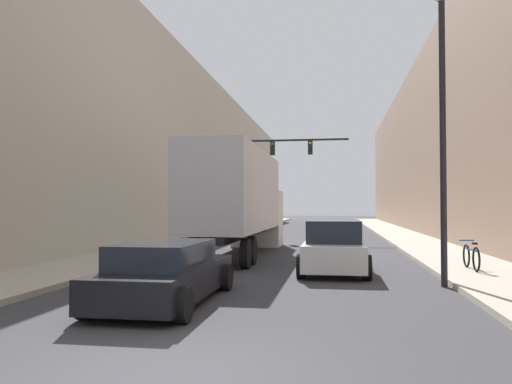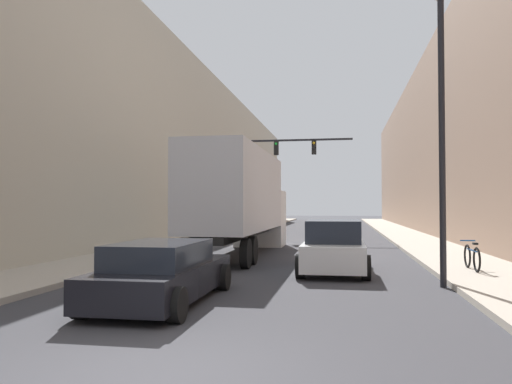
% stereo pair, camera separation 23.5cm
% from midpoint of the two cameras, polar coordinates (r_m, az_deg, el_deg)
% --- Properties ---
extents(ground_plane, '(200.00, 200.00, 0.00)m').
position_cam_midpoint_polar(ground_plane, '(6.30, -10.37, -20.66)').
color(ground_plane, '#38383D').
extents(sidewalk_right, '(2.97, 80.00, 0.15)m').
position_cam_midpoint_polar(sidewalk_right, '(35.89, 16.76, -4.71)').
color(sidewalk_right, '#B2A899').
rests_on(sidewalk_right, ground).
extents(sidewalk_left, '(2.97, 80.00, 0.15)m').
position_cam_midpoint_polar(sidewalk_left, '(36.61, -3.28, -4.71)').
color(sidewalk_left, '#B2A899').
rests_on(sidewalk_left, ground).
extents(building_right, '(6.00, 80.00, 12.81)m').
position_cam_midpoint_polar(building_right, '(36.90, 23.64, 5.29)').
color(building_right, '#997A66').
rests_on(building_right, ground).
extents(building_left, '(6.00, 80.00, 12.40)m').
position_cam_midpoint_polar(building_left, '(38.06, -9.88, 4.66)').
color(building_left, '#BCB29E').
rests_on(building_left, ground).
extents(semi_truck, '(2.40, 11.59, 4.24)m').
position_cam_midpoint_polar(semi_truck, '(20.97, -1.32, -0.75)').
color(semi_truck, silver).
rests_on(semi_truck, ground).
extents(sedan_car, '(2.05, 4.79, 1.30)m').
position_cam_midpoint_polar(sedan_car, '(10.91, -9.99, -9.11)').
color(sedan_car, black).
rests_on(sedan_car, ground).
extents(suv_car, '(2.07, 4.77, 1.62)m').
position_cam_midpoint_polar(suv_car, '(15.95, 9.32, -6.24)').
color(suv_car, silver).
rests_on(suv_car, ground).
extents(traffic_signal_gantry, '(7.55, 0.35, 6.68)m').
position_cam_midpoint_polar(traffic_signal_gantry, '(33.07, 1.35, 2.93)').
color(traffic_signal_gantry, black).
rests_on(traffic_signal_gantry, ground).
extents(street_lamp, '(0.44, 0.44, 7.77)m').
position_cam_midpoint_polar(street_lamp, '(13.84, 20.90, 10.32)').
color(street_lamp, black).
rests_on(street_lamp, ground).
extents(parked_bicycle, '(0.44, 1.82, 0.86)m').
position_cam_midpoint_polar(parked_bicycle, '(16.37, 23.83, -6.83)').
color(parked_bicycle, black).
rests_on(parked_bicycle, sidewalk_right).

